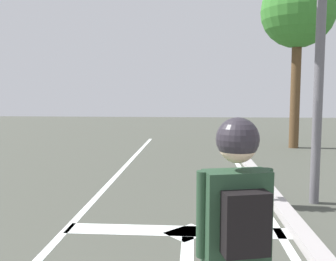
# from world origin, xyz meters

# --- Properties ---
(lane_line_center) EXTENTS (0.12, 20.00, 0.01)m
(lane_line_center) POSITION_xyz_m (-0.09, 6.00, 0.00)
(lane_line_center) COLOR silver
(lane_line_center) RESTS_ON ground
(lane_line_curbside) EXTENTS (0.12, 20.00, 0.01)m
(lane_line_curbside) POSITION_xyz_m (2.91, 6.00, 0.00)
(lane_line_curbside) COLOR silver
(lane_line_curbside) RESTS_ON ground
(stop_bar) EXTENTS (3.15, 0.40, 0.01)m
(stop_bar) POSITION_xyz_m (1.49, 5.64, 0.00)
(stop_bar) COLOR silver
(stop_bar) RESTS_ON ground
(lane_arrow_stem) EXTENTS (0.16, 1.40, 0.01)m
(lane_arrow_stem) POSITION_xyz_m (1.64, 4.73, 0.00)
(lane_arrow_stem) COLOR silver
(lane_arrow_stem) RESTS_ON ground
(lane_arrow_head) EXTENTS (0.71, 0.71, 0.01)m
(lane_arrow_head) POSITION_xyz_m (1.64, 5.58, 0.00)
(lane_arrow_head) COLOR silver
(lane_arrow_head) RESTS_ON ground
(curb_strip) EXTENTS (0.24, 24.00, 0.14)m
(curb_strip) POSITION_xyz_m (3.16, 6.00, 0.07)
(curb_strip) COLOR #A39D9B
(curb_strip) RESTS_ON ground
(skater) EXTENTS (0.46, 0.63, 1.72)m
(skater) POSITION_xyz_m (1.97, 2.72, 1.18)
(skater) COLOR #3C465C
(skater) RESTS_ON skateboard
(roadside_tree) EXTENTS (2.51, 2.51, 5.98)m
(roadside_tree) POSITION_xyz_m (5.24, 13.88, 4.65)
(roadside_tree) COLOR brown
(roadside_tree) RESTS_ON ground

